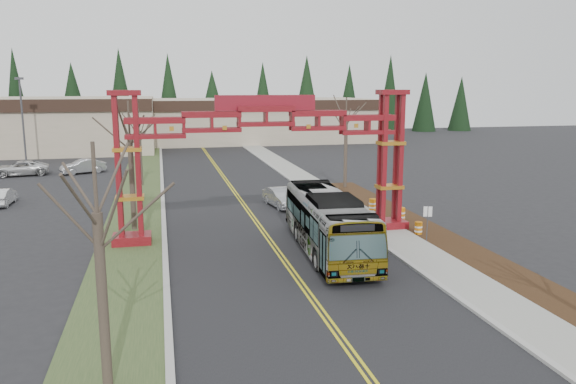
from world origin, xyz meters
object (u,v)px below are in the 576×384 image
object	(u,v)px
barrel_north	(372,205)
light_pole_far	(22,115)
parked_car_near_b	(2,197)
parked_car_far_b	(20,168)
barrel_mid	(401,215)
bare_tree_median_near	(97,214)
bare_tree_median_far	(139,131)
gateway_arch	(266,139)
bare_tree_median_mid	(130,138)
retail_building_east	(257,120)
barrel_south	(418,229)
parked_car_far_a	(83,166)
silver_sedan	(281,198)
transit_bus	(328,223)
bare_tree_right_far	(346,122)
street_sign	(428,217)

from	to	relation	value
barrel_north	light_pole_far	bearing A→B (deg)	133.25
parked_car_near_b	parked_car_far_b	bearing A→B (deg)	-82.10
barrel_mid	parked_car_near_b	bearing A→B (deg)	156.81
bare_tree_median_near	bare_tree_median_far	xyz separation A→B (m)	(0.00, 36.78, -0.47)
barrel_mid	barrel_north	bearing A→B (deg)	102.45
barrel_mid	gateway_arch	bearing A→B (deg)	-170.13
bare_tree_median_far	bare_tree_median_mid	bearing A→B (deg)	-90.00
parked_car_near_b	barrel_north	size ratio (longest dim) A/B	4.16
retail_building_east	barrel_south	size ratio (longest dim) A/B	43.03
retail_building_east	barrel_mid	size ratio (longest dim) A/B	38.37
gateway_arch	barrel_south	distance (m)	10.90
parked_car_far_a	silver_sedan	bearing A→B (deg)	13.81
light_pole_far	silver_sedan	bearing A→B (deg)	-50.34
parked_car_far_a	bare_tree_median_mid	xyz separation A→B (m)	(6.27, -25.96, 5.21)
silver_sedan	bare_tree_median_mid	world-z (taller)	bare_tree_median_mid
silver_sedan	parked_car_far_b	bearing A→B (deg)	128.25
bare_tree_median_far	barrel_north	bearing A→B (deg)	-41.93
bare_tree_median_near	parked_car_far_a	bearing A→B (deg)	97.80
retail_building_east	silver_sedan	size ratio (longest dim) A/B	8.57
bare_tree_median_mid	parked_car_far_b	bearing A→B (deg)	115.69
transit_bus	barrel_mid	bearing A→B (deg)	42.87
retail_building_east	parked_car_far_a	size ratio (longest dim) A/B	8.30
silver_sedan	barrel_north	size ratio (longest dim) A/B	4.61
transit_bus	parked_car_far_b	bearing A→B (deg)	128.48
bare_tree_right_far	barrel_south	world-z (taller)	bare_tree_right_far
bare_tree_right_far	street_sign	world-z (taller)	bare_tree_right_far
bare_tree_median_far	barrel_south	world-z (taller)	bare_tree_median_far
bare_tree_median_mid	barrel_north	distance (m)	17.86
parked_car_far_a	light_pole_far	xyz separation A→B (m)	(-7.30, 8.17, 5.10)
silver_sedan	barrel_north	distance (m)	6.95
gateway_arch	street_sign	xyz separation A→B (m)	(8.95, -3.54, -4.40)
street_sign	barrel_mid	bearing A→B (deg)	82.20
silver_sedan	parked_car_far_b	world-z (taller)	parked_car_far_b
bare_tree_median_near	light_pole_far	bearing A→B (deg)	104.11
barrel_mid	bare_tree_median_near	bearing A→B (deg)	-134.17
parked_car_near_b	bare_tree_median_mid	world-z (taller)	bare_tree_median_mid
bare_tree_median_near	barrel_north	distance (m)	27.88
street_sign	transit_bus	bearing A→B (deg)	-175.75
silver_sedan	parked_car_near_b	distance (m)	21.76
retail_building_east	barrel_south	xyz separation A→B (m)	(-0.82, -63.90, -3.07)
bare_tree_median_mid	barrel_mid	world-z (taller)	bare_tree_median_mid
barrel_mid	barrel_north	distance (m)	3.50
barrel_south	parked_car_far_b	bearing A→B (deg)	133.59
retail_building_east	parked_car_far_a	distance (m)	40.76
parked_car_far_a	barrel_mid	bearing A→B (deg)	15.89
street_sign	barrel_north	distance (m)	8.70
bare_tree_median_mid	bare_tree_median_far	world-z (taller)	bare_tree_median_mid
street_sign	barrel_mid	size ratio (longest dim) A/B	2.22
street_sign	retail_building_east	bearing A→B (deg)	89.08
street_sign	barrel_north	size ratio (longest dim) A/B	2.28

